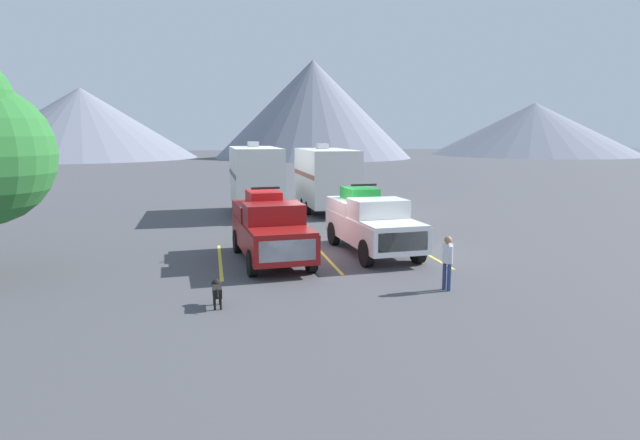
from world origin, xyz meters
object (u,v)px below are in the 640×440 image
(pickup_truck_a, at_px, (270,228))
(camper_trailer_b, at_px, (326,177))
(camper_trailer_a, at_px, (255,177))
(person_a, at_px, (447,259))
(dog, at_px, (217,290))
(pickup_truck_b, at_px, (371,222))

(pickup_truck_a, xyz_separation_m, camper_trailer_b, (4.37, 11.16, 0.86))
(pickup_truck_a, height_order, camper_trailer_a, camper_trailer_a)
(person_a, bearing_deg, dog, -178.38)
(pickup_truck_a, height_order, person_a, pickup_truck_a)
(dog, bearing_deg, person_a, 1.62)
(camper_trailer_b, bearing_deg, person_a, -89.28)
(pickup_truck_b, bearing_deg, camper_trailer_b, 87.33)
(camper_trailer_a, distance_m, dog, 16.37)
(pickup_truck_b, xyz_separation_m, camper_trailer_b, (0.49, 10.58, 0.85))
(camper_trailer_a, relative_size, person_a, 4.70)
(pickup_truck_b, relative_size, camper_trailer_a, 0.76)
(person_a, relative_size, dog, 1.74)
(person_a, bearing_deg, pickup_truck_b, 97.37)
(pickup_truck_a, distance_m, person_a, 6.63)
(person_a, bearing_deg, camper_trailer_a, 104.67)
(pickup_truck_a, bearing_deg, dog, -111.35)
(pickup_truck_b, xyz_separation_m, camper_trailer_a, (-3.48, 10.57, 0.92))
(pickup_truck_b, distance_m, dog, 8.08)
(pickup_truck_a, relative_size, camper_trailer_a, 0.75)
(camper_trailer_a, distance_m, person_a, 16.51)
(camper_trailer_a, height_order, person_a, camper_trailer_a)
(camper_trailer_b, xyz_separation_m, dog, (-6.32, -16.13, -1.59))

